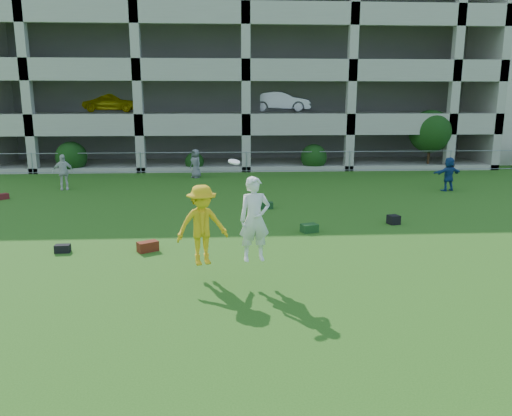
{
  "coord_description": "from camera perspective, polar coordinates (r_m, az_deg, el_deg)",
  "views": [
    {
      "loc": [
        -1.15,
        -9.45,
        4.14
      ],
      "look_at": [
        -0.4,
        3.0,
        1.4
      ],
      "focal_mm": 35.0,
      "sensor_mm": 36.0,
      "label": 1
    }
  ],
  "objects": [
    {
      "name": "ground",
      "position": [
        10.38,
        3.28,
        -11.13
      ],
      "size": [
        100.0,
        100.0,
        0.0
      ],
      "primitive_type": "plane",
      "color": "#235114",
      "rests_on": "ground"
    },
    {
      "name": "bystander_b",
      "position": [
        24.75,
        -21.2,
        3.85
      ],
      "size": [
        1.04,
        0.64,
        1.64
      ],
      "primitive_type": "imported",
      "rotation": [
        0.0,
        0.0,
        0.27
      ],
      "color": "silver",
      "rests_on": "ground"
    },
    {
      "name": "bystander_c",
      "position": [
        26.8,
        -6.91,
        5.06
      ],
      "size": [
        0.86,
        0.88,
        1.52
      ],
      "primitive_type": "imported",
      "rotation": [
        0.0,
        0.0,
        -0.82
      ],
      "color": "slate",
      "rests_on": "ground"
    },
    {
      "name": "bystander_d",
      "position": [
        24.47,
        21.15,
        3.64
      ],
      "size": [
        1.5,
        0.83,
        1.55
      ],
      "primitive_type": "imported",
      "rotation": [
        0.0,
        0.0,
        3.42
      ],
      "color": "navy",
      "rests_on": "ground"
    },
    {
      "name": "bag_red_a",
      "position": [
        14.16,
        -12.26,
        -4.31
      ],
      "size": [
        0.63,
        0.54,
        0.28
      ],
      "primitive_type": "cube",
      "rotation": [
        0.0,
        0.0,
        0.55
      ],
      "color": "#561F0E",
      "rests_on": "ground"
    },
    {
      "name": "bag_black_b",
      "position": [
        14.75,
        -21.23,
        -4.34
      ],
      "size": [
        0.41,
        0.27,
        0.22
      ],
      "primitive_type": "cube",
      "rotation": [
        0.0,
        0.0,
        0.05
      ],
      "color": "black",
      "rests_on": "ground"
    },
    {
      "name": "bag_green_c",
      "position": [
        15.9,
        6.12,
        -2.29
      ],
      "size": [
        0.59,
        0.5,
        0.26
      ],
      "primitive_type": "cube",
      "rotation": [
        0.0,
        0.0,
        0.34
      ],
      "color": "#15391A",
      "rests_on": "ground"
    },
    {
      "name": "crate_d",
      "position": [
        17.45,
        15.45,
        -1.29
      ],
      "size": [
        0.43,
        0.43,
        0.3
      ],
      "primitive_type": "cube",
      "rotation": [
        0.0,
        0.0,
        0.25
      ],
      "color": "black",
      "rests_on": "ground"
    },
    {
      "name": "bag_red_f",
      "position": [
        23.5,
        -26.99,
        1.18
      ],
      "size": [
        0.52,
        0.51,
        0.24
      ],
      "primitive_type": "cube",
      "rotation": [
        0.0,
        0.0,
        0.76
      ],
      "color": "#531E0E",
      "rests_on": "ground"
    },
    {
      "name": "bag_green_g",
      "position": [
        19.18,
        1.2,
        0.31
      ],
      "size": [
        0.5,
        0.3,
        0.25
      ],
      "primitive_type": "cube",
      "rotation": [
        0.0,
        0.0,
        0.0
      ],
      "color": "#14371D",
      "rests_on": "ground"
    },
    {
      "name": "frisbee_contest",
      "position": [
        11.44,
        -4.54,
        -1.77
      ],
      "size": [
        2.26,
        1.19,
        2.47
      ],
      "color": "gold",
      "rests_on": "ground"
    },
    {
      "name": "parking_garage",
      "position": [
        37.22,
        -1.73,
        15.27
      ],
      "size": [
        30.0,
        14.0,
        12.0
      ],
      "color": "#9E998C",
      "rests_on": "ground"
    },
    {
      "name": "fence",
      "position": [
        28.69,
        -1.11,
        5.33
      ],
      "size": [
        36.06,
        0.06,
        1.2
      ],
      "color": "gray",
      "rests_on": "ground"
    },
    {
      "name": "shrub_row",
      "position": [
        29.83,
        7.74,
        7.22
      ],
      "size": [
        34.38,
        2.52,
        3.5
      ],
      "color": "#163D11",
      "rests_on": "ground"
    }
  ]
}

